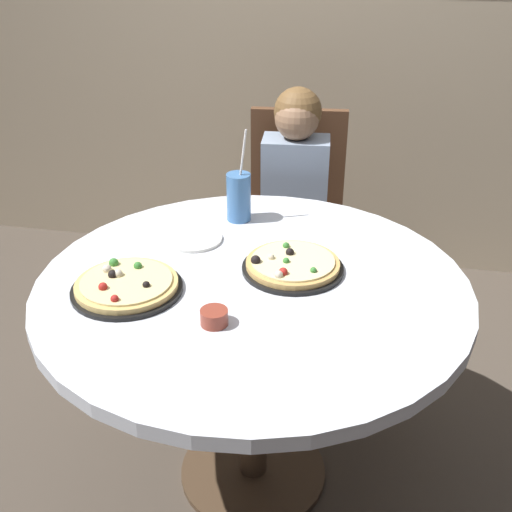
{
  "coord_description": "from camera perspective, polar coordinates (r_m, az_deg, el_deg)",
  "views": [
    {
      "loc": [
        0.3,
        -1.46,
        1.64
      ],
      "look_at": [
        0.0,
        0.05,
        0.8
      ],
      "focal_mm": 43.79,
      "sensor_mm": 36.0,
      "label": 1
    }
  ],
  "objects": [
    {
      "name": "pizza_veggie",
      "position": [
        1.78,
        3.33,
        -0.84
      ],
      "size": [
        0.29,
        0.29,
        0.05
      ],
      "color": "black",
      "rests_on": "dining_table"
    },
    {
      "name": "pizza_cheese",
      "position": [
        1.72,
        -11.75,
        -2.65
      ],
      "size": [
        0.3,
        0.3,
        0.05
      ],
      "color": "black",
      "rests_on": "dining_table"
    },
    {
      "name": "ground_plane",
      "position": [
        2.22,
        -0.27,
        -19.12
      ],
      "size": [
        8.0,
        8.0,
        0.0
      ],
      "primitive_type": "plane",
      "color": "#4C4238"
    },
    {
      "name": "plate_small",
      "position": [
        1.96,
        -5.73,
        1.57
      ],
      "size": [
        0.18,
        0.18,
        0.01
      ],
      "primitive_type": "cylinder",
      "color": "white",
      "rests_on": "dining_table"
    },
    {
      "name": "diner_child",
      "position": [
        2.53,
        3.33,
        1.39
      ],
      "size": [
        0.28,
        0.42,
        1.08
      ],
      "color": "#3F4766",
      "rests_on": "ground_plane"
    },
    {
      "name": "dining_table",
      "position": [
        1.79,
        -0.31,
        -4.92
      ],
      "size": [
        1.21,
        1.21,
        0.75
      ],
      "color": "silver",
      "rests_on": "ground_plane"
    },
    {
      "name": "soda_cup",
      "position": [
        2.06,
        -1.59,
        5.43
      ],
      "size": [
        0.08,
        0.08,
        0.31
      ],
      "color": "#3F72B2",
      "rests_on": "dining_table"
    },
    {
      "name": "chair_wooden",
      "position": [
        2.68,
        3.62,
        4.04
      ],
      "size": [
        0.43,
        0.43,
        0.95
      ],
      "color": "brown",
      "rests_on": "ground_plane"
    },
    {
      "name": "sauce_bowl",
      "position": [
        1.55,
        -3.84,
        -5.59
      ],
      "size": [
        0.07,
        0.07,
        0.04
      ],
      "primitive_type": "cylinder",
      "color": "brown",
      "rests_on": "dining_table"
    }
  ]
}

